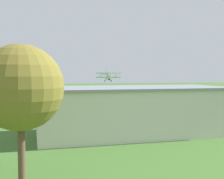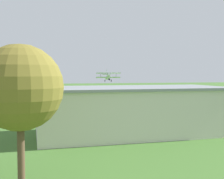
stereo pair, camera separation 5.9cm
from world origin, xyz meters
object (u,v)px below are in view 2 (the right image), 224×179
(car_orange, at_px, (170,114))
(car_blue, at_px, (0,120))
(biplane, at_px, (108,76))
(tree_near_perimeter_road, at_px, (20,88))
(car_grey, at_px, (40,118))
(hangar, at_px, (131,110))
(person_beside_truck, at_px, (42,115))
(person_watching_takeoff, at_px, (165,111))

(car_orange, distance_m, car_blue, 32.64)
(biplane, bearing_deg, tree_near_perimeter_road, 70.17)
(car_orange, relative_size, car_grey, 1.13)
(hangar, distance_m, car_orange, 18.07)
(person_beside_truck, bearing_deg, car_orange, 168.12)
(biplane, height_order, car_orange, biplane)
(biplane, relative_size, car_blue, 1.78)
(biplane, relative_size, person_beside_truck, 4.29)
(person_beside_truck, bearing_deg, person_watching_takeoff, 178.00)
(person_watching_takeoff, bearing_deg, hangar, 52.04)
(biplane, height_order, tree_near_perimeter_road, tree_near_perimeter_road)
(car_grey, bearing_deg, biplane, -123.51)
(hangar, xyz_separation_m, car_grey, (13.18, -13.77, -2.70))
(car_grey, bearing_deg, person_watching_takeoff, -172.71)
(car_grey, xyz_separation_m, person_beside_truck, (-0.36, -4.31, 0.05))
(biplane, bearing_deg, car_grey, 56.49)
(car_grey, height_order, person_beside_truck, person_beside_truck)
(car_orange, bearing_deg, person_watching_takeoff, -101.48)
(car_blue, relative_size, person_beside_truck, 2.42)
(tree_near_perimeter_road, bearing_deg, person_watching_takeoff, -129.32)
(car_blue, distance_m, person_watching_takeoff, 33.76)
(hangar, bearing_deg, person_beside_truck, -54.66)
(hangar, xyz_separation_m, car_blue, (20.14, -13.26, -2.68))
(biplane, relative_size, car_grey, 1.77)
(car_blue, xyz_separation_m, person_watching_takeoff, (-33.53, -3.91, -0.02))
(car_grey, relative_size, car_blue, 1.00)
(car_grey, relative_size, tree_near_perimeter_road, 0.37)
(person_beside_truck, bearing_deg, biplane, -127.07)
(biplane, xyz_separation_m, tree_near_perimeter_road, (22.55, 62.52, -0.53))
(car_orange, xyz_separation_m, tree_near_perimeter_road, (27.68, 30.48, 7.04))
(car_grey, relative_size, person_beside_truck, 2.42)
(car_orange, height_order, car_blue, car_blue)
(hangar, bearing_deg, car_orange, -134.41)
(car_grey, height_order, car_blue, car_blue)
(car_blue, bearing_deg, person_beside_truck, -146.60)
(hangar, xyz_separation_m, person_watching_takeoff, (-13.40, -17.17, -2.71))
(person_beside_truck, relative_size, person_watching_takeoff, 1.06)
(hangar, height_order, biplane, biplane)
(hangar, height_order, tree_near_perimeter_road, tree_near_perimeter_road)
(biplane, bearing_deg, car_blue, 48.92)
(person_beside_truck, distance_m, person_watching_takeoff, 26.23)
(hangar, xyz_separation_m, car_orange, (-12.50, -12.76, -2.71))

